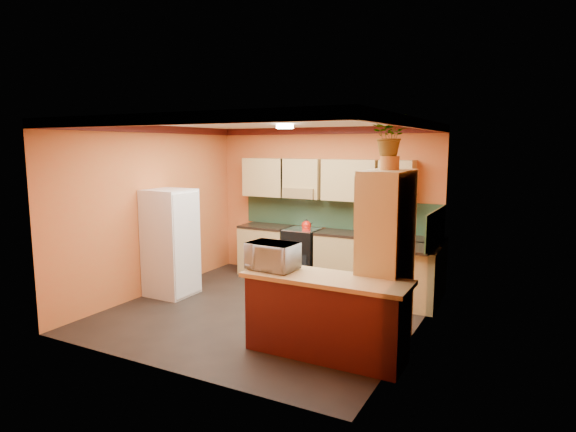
# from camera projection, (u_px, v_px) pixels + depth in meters

# --- Properties ---
(room_shell) EXTENTS (4.24, 4.24, 2.72)m
(room_shell) POSITION_uv_depth(u_px,v_px,m) (276.00, 166.00, 6.91)
(room_shell) COLOR black
(room_shell) RESTS_ON ground
(base_cabinets_back) EXTENTS (3.65, 0.60, 0.88)m
(base_cabinets_back) POSITION_uv_depth(u_px,v_px,m) (335.00, 259.00, 8.33)
(base_cabinets_back) COLOR tan
(base_cabinets_back) RESTS_ON ground
(countertop_back) EXTENTS (3.65, 0.62, 0.04)m
(countertop_back) POSITION_uv_depth(u_px,v_px,m) (335.00, 232.00, 8.27)
(countertop_back) COLOR black
(countertop_back) RESTS_ON base_cabinets_back
(stove) EXTENTS (0.58, 0.58, 0.91)m
(stove) POSITION_uv_depth(u_px,v_px,m) (302.00, 254.00, 8.62)
(stove) COLOR black
(stove) RESTS_ON ground
(kettle) EXTENTS (0.19, 0.19, 0.18)m
(kettle) POSITION_uv_depth(u_px,v_px,m) (306.00, 225.00, 8.45)
(kettle) COLOR red
(kettle) RESTS_ON stove
(sink) EXTENTS (0.48, 0.40, 0.03)m
(sink) POSITION_uv_depth(u_px,v_px,m) (379.00, 234.00, 7.90)
(sink) COLOR silver
(sink) RESTS_ON countertop_back
(base_cabinets_right) EXTENTS (0.60, 0.80, 0.88)m
(base_cabinets_right) POSITION_uv_depth(u_px,v_px,m) (410.00, 278.00, 7.11)
(base_cabinets_right) COLOR tan
(base_cabinets_right) RESTS_ON ground
(countertop_right) EXTENTS (0.62, 0.80, 0.04)m
(countertop_right) POSITION_uv_depth(u_px,v_px,m) (412.00, 248.00, 7.04)
(countertop_right) COLOR black
(countertop_right) RESTS_ON base_cabinets_right
(fridge) EXTENTS (0.68, 0.66, 1.70)m
(fridge) POSITION_uv_depth(u_px,v_px,m) (171.00, 243.00, 7.66)
(fridge) COLOR white
(fridge) RESTS_ON ground
(pantry) EXTENTS (0.48, 0.90, 2.10)m
(pantry) POSITION_uv_depth(u_px,v_px,m) (386.00, 259.00, 5.68)
(pantry) COLOR tan
(pantry) RESTS_ON ground
(fern_pot) EXTENTS (0.22, 0.22, 0.16)m
(fern_pot) POSITION_uv_depth(u_px,v_px,m) (390.00, 163.00, 5.56)
(fern_pot) COLOR #A86028
(fern_pot) RESTS_ON pantry
(fern) EXTENTS (0.52, 0.48, 0.47)m
(fern) POSITION_uv_depth(u_px,v_px,m) (391.00, 135.00, 5.51)
(fern) COLOR tan
(fern) RESTS_ON fern_pot
(breakfast_bar) EXTENTS (1.80, 0.55, 0.88)m
(breakfast_bar) POSITION_uv_depth(u_px,v_px,m) (325.00, 318.00, 5.44)
(breakfast_bar) COLOR #4E1512
(breakfast_bar) RESTS_ON ground
(bar_top) EXTENTS (1.90, 0.65, 0.05)m
(bar_top) POSITION_uv_depth(u_px,v_px,m) (326.00, 279.00, 5.38)
(bar_top) COLOR tan
(bar_top) RESTS_ON breakfast_bar
(microwave) EXTENTS (0.59, 0.42, 0.32)m
(microwave) POSITION_uv_depth(u_px,v_px,m) (272.00, 256.00, 5.67)
(microwave) COLOR white
(microwave) RESTS_ON bar_top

